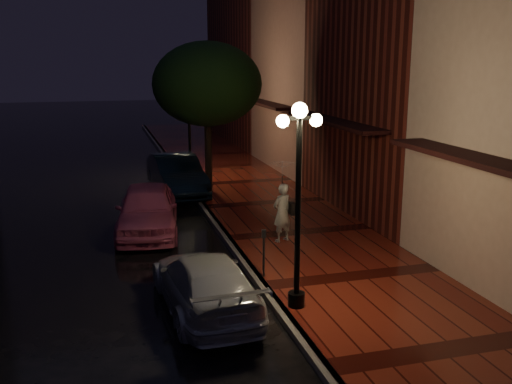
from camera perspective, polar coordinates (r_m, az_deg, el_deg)
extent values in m
plane|color=black|center=(16.87, -2.80, -5.09)|extent=(120.00, 120.00, 0.00)
cube|color=#4B130D|center=(17.46, 4.44, -4.22)|extent=(4.50, 60.00, 0.15)
cube|color=#595451|center=(16.85, -2.80, -4.84)|extent=(0.25, 60.00, 0.15)
cube|color=#511914|center=(20.53, 15.64, 13.32)|extent=(5.00, 8.00, 11.00)
cube|color=#8C5951|center=(27.71, 6.84, 11.49)|extent=(5.00, 8.00, 9.00)
cube|color=#511914|center=(37.15, 0.87, 12.78)|extent=(5.00, 12.00, 10.00)
cylinder|color=black|center=(11.74, 4.21, -2.37)|extent=(0.12, 0.12, 4.00)
cylinder|color=black|center=(12.37, 4.06, -10.65)|extent=(0.36, 0.36, 0.30)
cube|color=black|center=(11.37, 4.38, 7.39)|extent=(0.70, 0.08, 0.08)
sphere|color=#F6D993|center=(11.35, 4.39, 8.14)|extent=(0.32, 0.32, 0.32)
sphere|color=#F6D993|center=(11.26, 2.68, 7.10)|extent=(0.26, 0.26, 0.26)
sphere|color=#F6D993|center=(11.50, 6.03, 7.17)|extent=(0.26, 0.26, 0.26)
cylinder|color=black|center=(25.13, -6.67, 5.95)|extent=(0.12, 0.12, 4.00)
cylinder|color=black|center=(25.43, -6.56, 1.81)|extent=(0.36, 0.36, 0.30)
cube|color=black|center=(24.96, -6.79, 10.51)|extent=(0.70, 0.08, 0.08)
sphere|color=#F6D993|center=(24.95, -6.80, 10.85)|extent=(0.32, 0.32, 0.32)
sphere|color=#F6D993|center=(24.91, -7.60, 10.36)|extent=(0.26, 0.26, 0.26)
sphere|color=#F6D993|center=(25.02, -5.98, 10.42)|extent=(0.26, 0.26, 0.26)
cylinder|color=black|center=(22.30, -4.78, 4.03)|extent=(0.28, 0.28, 3.20)
ellipsoid|color=black|center=(22.04, -4.91, 10.72)|extent=(4.16, 4.16, 3.20)
sphere|color=black|center=(22.80, -3.42, 9.32)|extent=(1.80, 1.80, 1.80)
sphere|color=black|center=(21.27, -6.14, 9.26)|extent=(1.80, 1.80, 1.80)
imported|color=#C75279|center=(17.88, -10.82, -1.70)|extent=(2.35, 4.68, 1.53)
imported|color=black|center=(22.82, -7.96, 1.71)|extent=(2.00, 4.89, 1.58)
imported|color=#AAAAB2|center=(12.36, -5.14, -9.05)|extent=(2.01, 4.41, 1.25)
imported|color=white|center=(16.31, 2.61, -2.07)|extent=(0.73, 0.62, 1.70)
imported|color=silver|center=(16.06, 2.65, 1.63)|extent=(0.99, 1.01, 0.91)
cylinder|color=black|center=(16.21, 2.63, -0.72)|extent=(0.02, 0.02, 1.36)
cube|color=black|center=(16.32, 3.62, -1.66)|extent=(0.14, 0.32, 0.34)
cylinder|color=black|center=(13.76, 0.78, -6.53)|extent=(0.05, 0.05, 0.99)
cube|color=black|center=(13.58, 0.79, -4.20)|extent=(0.13, 0.11, 0.20)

